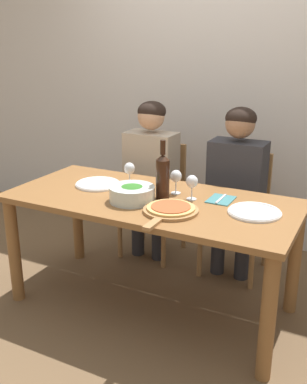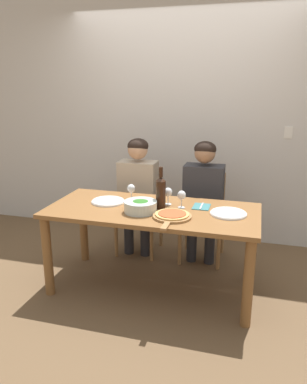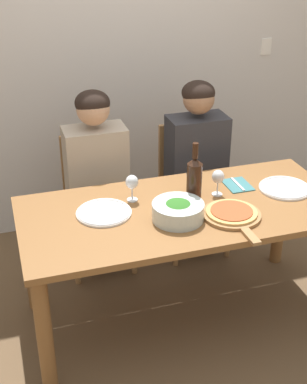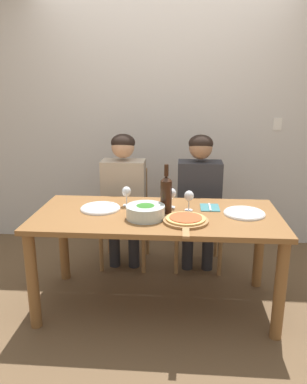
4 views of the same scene
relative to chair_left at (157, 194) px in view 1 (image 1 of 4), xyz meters
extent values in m
plane|color=brown|center=(0.34, -0.75, -0.48)|extent=(40.00, 40.00, 0.00)
cube|color=silver|center=(0.34, 0.54, 0.87)|extent=(10.00, 0.05, 2.70)
cube|color=brown|center=(0.34, -0.75, 0.24)|extent=(1.75, 0.80, 0.04)
cylinder|color=brown|center=(-0.48, -1.09, -0.13)|extent=(0.08, 0.08, 0.70)
cylinder|color=brown|center=(1.16, -1.09, -0.13)|extent=(0.08, 0.08, 0.70)
cylinder|color=brown|center=(-0.48, -0.41, -0.13)|extent=(0.08, 0.08, 0.70)
cylinder|color=brown|center=(1.16, -0.41, -0.13)|extent=(0.08, 0.08, 0.70)
cube|color=#9E7042|center=(0.00, -0.07, -0.05)|extent=(0.42, 0.42, 0.04)
cube|color=#9E7042|center=(0.00, 0.12, 0.18)|extent=(0.38, 0.03, 0.43)
cylinder|color=#9E7042|center=(-0.19, -0.26, -0.27)|extent=(0.04, 0.04, 0.41)
cylinder|color=#9E7042|center=(0.19, -0.26, -0.27)|extent=(0.04, 0.04, 0.41)
cylinder|color=#9E7042|center=(-0.19, 0.12, -0.27)|extent=(0.04, 0.04, 0.41)
cylinder|color=#9E7042|center=(0.19, 0.12, -0.27)|extent=(0.04, 0.04, 0.41)
cube|color=#9E7042|center=(0.67, -0.07, -0.05)|extent=(0.42, 0.42, 0.04)
cube|color=#9E7042|center=(0.67, 0.12, 0.18)|extent=(0.38, 0.03, 0.43)
cylinder|color=#9E7042|center=(0.48, -0.26, -0.27)|extent=(0.04, 0.04, 0.41)
cylinder|color=#9E7042|center=(0.86, -0.26, -0.27)|extent=(0.04, 0.04, 0.41)
cylinder|color=#9E7042|center=(0.48, 0.12, -0.27)|extent=(0.04, 0.04, 0.41)
cylinder|color=#9E7042|center=(0.86, 0.12, -0.27)|extent=(0.04, 0.04, 0.41)
cylinder|color=#28282D|center=(-0.09, -0.15, -0.25)|extent=(0.10, 0.10, 0.45)
cylinder|color=#28282D|center=(0.09, -0.15, -0.25)|extent=(0.10, 0.10, 0.45)
cube|color=tan|center=(0.00, -0.09, 0.24)|extent=(0.38, 0.22, 0.54)
cylinder|color=tan|center=(-0.20, -0.34, 0.09)|extent=(0.07, 0.31, 0.14)
cylinder|color=tan|center=(0.20, -0.34, 0.09)|extent=(0.07, 0.31, 0.14)
sphere|color=tan|center=(0.00, -0.09, 0.63)|extent=(0.20, 0.20, 0.20)
ellipsoid|color=black|center=(0.00, -0.08, 0.66)|extent=(0.21, 0.21, 0.15)
cylinder|color=#28282D|center=(0.58, -0.15, -0.25)|extent=(0.10, 0.10, 0.45)
cylinder|color=#28282D|center=(0.76, -0.15, -0.25)|extent=(0.10, 0.10, 0.45)
cube|color=#2D2D33|center=(0.67, -0.09, 0.24)|extent=(0.38, 0.22, 0.54)
cylinder|color=#2D2D33|center=(0.47, -0.34, 0.09)|extent=(0.07, 0.31, 0.14)
cylinder|color=#2D2D33|center=(0.87, -0.34, 0.09)|extent=(0.07, 0.31, 0.14)
sphere|color=#9E7051|center=(0.67, -0.09, 0.63)|extent=(0.20, 0.20, 0.20)
ellipsoid|color=black|center=(0.67, -0.08, 0.66)|extent=(0.21, 0.21, 0.15)
cylinder|color=black|center=(0.40, -0.72, 0.38)|extent=(0.08, 0.08, 0.24)
cone|color=black|center=(0.40, -0.72, 0.51)|extent=(0.08, 0.08, 0.03)
cylinder|color=black|center=(0.40, -0.72, 0.57)|extent=(0.03, 0.03, 0.08)
cylinder|color=silver|center=(0.27, -0.85, 0.30)|extent=(0.27, 0.27, 0.09)
ellipsoid|color=#2D6B23|center=(0.27, -0.85, 0.31)|extent=(0.22, 0.22, 0.10)
cylinder|color=white|center=(-0.08, -0.69, 0.26)|extent=(0.29, 0.29, 0.01)
torus|color=white|center=(-0.08, -0.69, 0.27)|extent=(0.29, 0.29, 0.02)
cylinder|color=white|center=(0.96, -0.72, 0.26)|extent=(0.29, 0.29, 0.01)
torus|color=white|center=(0.96, -0.72, 0.27)|extent=(0.29, 0.29, 0.02)
cylinder|color=#9E7042|center=(0.54, -0.91, 0.27)|extent=(0.31, 0.31, 0.02)
cube|color=#9E7042|center=(0.54, -1.13, 0.27)|extent=(0.04, 0.14, 0.02)
cylinder|color=tan|center=(0.54, -0.91, 0.28)|extent=(0.27, 0.27, 0.01)
cylinder|color=#AD4C28|center=(0.54, -0.91, 0.29)|extent=(0.22, 0.22, 0.01)
cylinder|color=silver|center=(0.10, -0.59, 0.26)|extent=(0.06, 0.06, 0.01)
cylinder|color=silver|center=(0.10, -0.59, 0.30)|extent=(0.01, 0.01, 0.07)
ellipsoid|color=silver|center=(0.10, -0.59, 0.37)|extent=(0.07, 0.07, 0.08)
ellipsoid|color=maroon|center=(0.10, -0.59, 0.36)|extent=(0.06, 0.06, 0.03)
cylinder|color=silver|center=(0.57, -0.67, 0.26)|extent=(0.06, 0.06, 0.01)
cylinder|color=silver|center=(0.57, -0.67, 0.30)|extent=(0.01, 0.01, 0.07)
ellipsoid|color=silver|center=(0.57, -0.67, 0.37)|extent=(0.07, 0.07, 0.08)
ellipsoid|color=maroon|center=(0.57, -0.67, 0.36)|extent=(0.06, 0.06, 0.03)
cylinder|color=silver|center=(0.44, -0.61, 0.26)|extent=(0.06, 0.06, 0.01)
cylinder|color=silver|center=(0.44, -0.61, 0.30)|extent=(0.01, 0.01, 0.07)
ellipsoid|color=silver|center=(0.44, -0.61, 0.37)|extent=(0.07, 0.07, 0.08)
ellipsoid|color=maroon|center=(0.44, -0.61, 0.36)|extent=(0.06, 0.06, 0.03)
cube|color=#387075|center=(0.73, -0.59, 0.26)|extent=(0.14, 0.18, 0.01)
cube|color=silver|center=(0.73, -0.59, 0.27)|extent=(0.01, 0.17, 0.01)
camera|label=1|loc=(1.51, -3.01, 1.15)|focal=42.00mm
camera|label=2|loc=(1.15, -3.59, 1.27)|focal=35.00mm
camera|label=3|loc=(-0.56, -3.08, 1.66)|focal=50.00mm
camera|label=4|loc=(0.51, -3.28, 1.15)|focal=35.00mm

